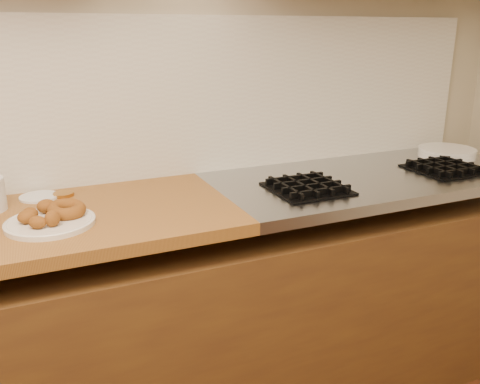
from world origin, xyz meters
name	(u,v)px	position (x,y,z in m)	size (l,w,h in m)	color
wall_back	(49,60)	(0.00, 2.00, 1.35)	(4.00, 0.02, 2.70)	#B1A48A
base_cabinet	(88,354)	(0.00, 1.69, 0.39)	(3.60, 0.60, 0.77)	#583715
stovetop	(372,178)	(1.15, 1.69, 0.88)	(1.30, 0.62, 0.04)	#9EA0A5
backsplash	(54,105)	(0.00, 1.99, 1.20)	(3.60, 0.02, 0.60)	beige
burner_grates	(380,176)	(1.13, 1.61, 0.91)	(0.91, 0.26, 0.03)	black
donut_plate	(50,223)	(-0.07, 1.61, 0.91)	(0.26, 0.26, 0.01)	silver
ring_donut	(67,209)	(-0.02, 1.64, 0.93)	(0.11, 0.11, 0.04)	brown
fried_dough_chunks	(39,214)	(-0.10, 1.62, 0.94)	(0.13, 0.19, 0.05)	brown
tub_lid	(39,197)	(-0.09, 1.90, 0.90)	(0.13, 0.13, 0.01)	silver
brass_jar_lid	(64,194)	(-0.01, 1.89, 0.91)	(0.07, 0.07, 0.01)	#B1782F
plate_stack	(447,152)	(1.64, 1.79, 0.92)	(0.25, 0.25, 0.04)	silver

